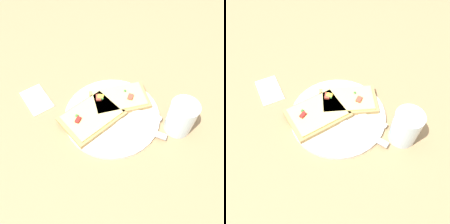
% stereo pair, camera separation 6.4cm
% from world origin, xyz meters
% --- Properties ---
extents(ground_plane, '(4.00, 4.00, 0.00)m').
position_xyz_m(ground_plane, '(0.00, 0.00, 0.00)').
color(ground_plane, '#9E7A51').
extents(plate, '(0.28, 0.28, 0.01)m').
position_xyz_m(plate, '(0.00, 0.00, 0.01)').
color(plate, silver).
rests_on(plate, ground).
extents(fork, '(0.19, 0.13, 0.01)m').
position_xyz_m(fork, '(-0.00, 0.04, 0.01)').
color(fork, '#B7B7BC').
rests_on(fork, plate).
extents(knife, '(0.20, 0.13, 0.01)m').
position_xyz_m(knife, '(0.07, 0.02, 0.01)').
color(knife, '#B7B7BC').
rests_on(knife, plate).
extents(pizza_slice_main, '(0.14, 0.18, 0.03)m').
position_xyz_m(pizza_slice_main, '(-0.02, -0.06, 0.02)').
color(pizza_slice_main, tan).
rests_on(pizza_slice_main, plate).
extents(pizza_slice_corner, '(0.16, 0.20, 0.03)m').
position_xyz_m(pizza_slice_corner, '(-0.03, 0.05, 0.02)').
color(pizza_slice_corner, tan).
rests_on(pizza_slice_corner, plate).
extents(crumb_scatter, '(0.07, 0.05, 0.01)m').
position_xyz_m(crumb_scatter, '(-0.01, -0.01, 0.02)').
color(crumb_scatter, '#B88347').
rests_on(crumb_scatter, plate).
extents(drinking_glass, '(0.08, 0.08, 0.10)m').
position_xyz_m(drinking_glass, '(0.14, 0.13, 0.05)').
color(drinking_glass, silver).
rests_on(drinking_glass, ground).
extents(napkin, '(0.11, 0.07, 0.01)m').
position_xyz_m(napkin, '(-0.19, -0.16, 0.00)').
color(napkin, white).
rests_on(napkin, ground).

